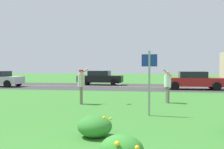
# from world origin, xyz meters

# --- Properties ---
(ground_plane) EXTENTS (120.00, 120.00, 0.00)m
(ground_plane) POSITION_xyz_m (0.00, 10.18, 0.00)
(ground_plane) COLOR #387A2D
(highway_strip) EXTENTS (120.00, 8.82, 0.01)m
(highway_strip) POSITION_xyz_m (0.00, 20.36, 0.00)
(highway_strip) COLOR #38383A
(highway_strip) RESTS_ON ground
(highway_center_stripe) EXTENTS (120.00, 0.16, 0.00)m
(highway_center_stripe) POSITION_xyz_m (0.00, 20.36, 0.01)
(highway_center_stripe) COLOR yellow
(highway_center_stripe) RESTS_ON ground
(daylily_clump_mid_left) EXTENTS (0.87, 0.84, 0.58)m
(daylily_clump_mid_left) POSITION_xyz_m (-0.40, 3.55, 0.27)
(daylily_clump_mid_left) COLOR #337F2D
(daylily_clump_mid_left) RESTS_ON ground
(sign_post_near_path) EXTENTS (0.56, 0.10, 2.36)m
(sign_post_near_path) POSITION_xyz_m (0.88, 6.61, 1.44)
(sign_post_near_path) COLOR #93969B
(sign_post_near_path) RESTS_ON ground
(person_thrower_red_cap_gray_shirt) EXTENTS (0.53, 0.57, 1.74)m
(person_thrower_red_cap_gray_shirt) POSITION_xyz_m (-2.41, 9.01, 1.01)
(person_thrower_red_cap_gray_shirt) COLOR #B2B2B7
(person_thrower_red_cap_gray_shirt) RESTS_ON ground
(person_catcher_white_shirt) EXTENTS (0.49, 0.56, 1.71)m
(person_catcher_white_shirt) POSITION_xyz_m (1.69, 10.11, 0.95)
(person_catcher_white_shirt) COLOR silver
(person_catcher_white_shirt) RESTS_ON ground
(frisbee_pale_blue) EXTENTS (0.27, 0.27, 0.07)m
(frisbee_pale_blue) POSITION_xyz_m (-0.66, 9.36, 0.95)
(frisbee_pale_blue) COLOR #ADD6E5
(car_black_center_left) EXTENTS (4.50, 2.00, 1.45)m
(car_black_center_left) POSITION_xyz_m (-4.46, 22.34, 0.74)
(car_black_center_left) COLOR black
(car_black_center_left) RESTS_ON ground
(car_red_center_right) EXTENTS (4.50, 2.00, 1.45)m
(car_red_center_right) POSITION_xyz_m (4.13, 18.37, 0.74)
(car_red_center_right) COLOR maroon
(car_red_center_right) RESTS_ON ground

